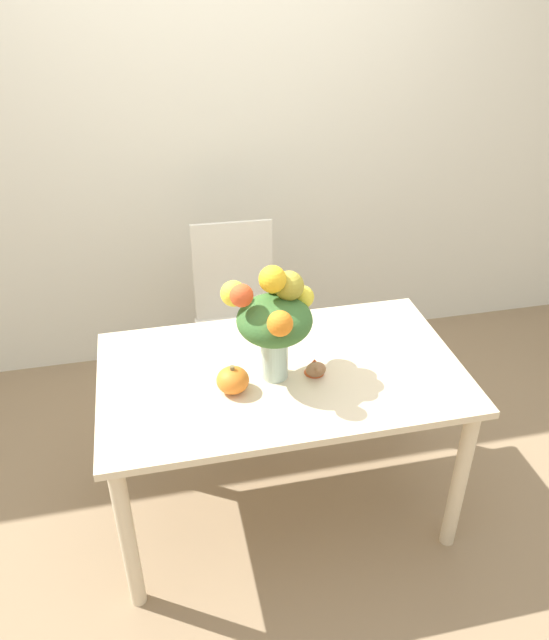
# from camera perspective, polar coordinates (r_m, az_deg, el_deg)

# --- Properties ---
(ground_plane) EXTENTS (12.00, 12.00, 0.00)m
(ground_plane) POSITION_cam_1_polar(r_m,az_deg,el_deg) (2.94, 0.55, -16.34)
(ground_plane) COLOR #8E7556
(wall_back) EXTENTS (8.00, 0.06, 2.70)m
(wall_back) POSITION_cam_1_polar(r_m,az_deg,el_deg) (3.38, -4.68, 17.47)
(wall_back) COLOR silver
(wall_back) RESTS_ON ground_plane
(dining_table) EXTENTS (1.40, 0.83, 0.75)m
(dining_table) POSITION_cam_1_polar(r_m,az_deg,el_deg) (2.49, 0.62, -6.42)
(dining_table) COLOR beige
(dining_table) RESTS_ON ground_plane
(flower_vase) EXTENTS (0.35, 0.36, 0.47)m
(flower_vase) POSITION_cam_1_polar(r_m,az_deg,el_deg) (2.26, -0.05, 0.28)
(flower_vase) COLOR #B2CCBC
(flower_vase) RESTS_ON dining_table
(pumpkin) EXTENTS (0.12, 0.12, 0.11)m
(pumpkin) POSITION_cam_1_polar(r_m,az_deg,el_deg) (2.30, -3.84, -5.50)
(pumpkin) COLOR orange
(pumpkin) RESTS_ON dining_table
(turkey_figurine) EXTENTS (0.08, 0.11, 0.06)m
(turkey_figurine) POSITION_cam_1_polar(r_m,az_deg,el_deg) (2.39, 3.73, -4.34)
(turkey_figurine) COLOR #936642
(turkey_figurine) RESTS_ON dining_table
(dining_chair_near_window) EXTENTS (0.44, 0.44, 1.01)m
(dining_chair_near_window) POSITION_cam_1_polar(r_m,az_deg,el_deg) (3.15, -3.41, -0.17)
(dining_chair_near_window) COLOR silver
(dining_chair_near_window) RESTS_ON ground_plane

